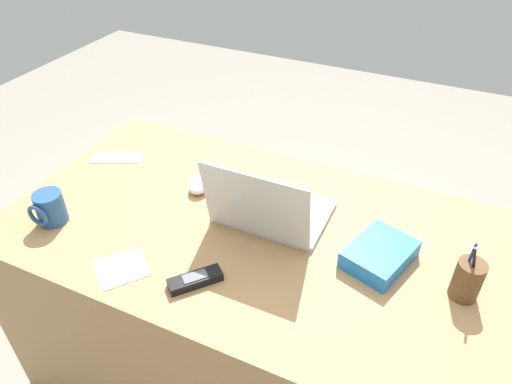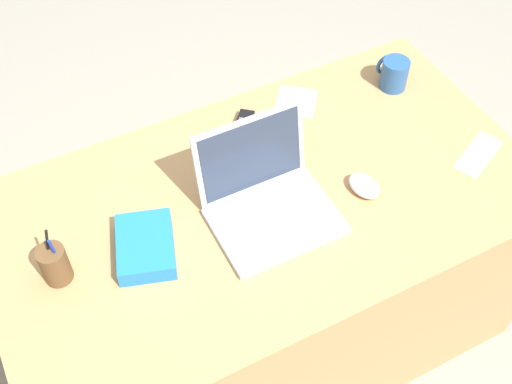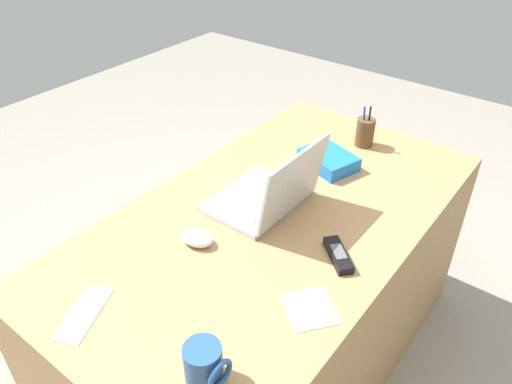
{
  "view_description": "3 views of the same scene",
  "coord_description": "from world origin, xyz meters",
  "px_view_note": "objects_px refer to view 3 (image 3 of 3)",
  "views": [
    {
      "loc": [
        -0.43,
        0.93,
        1.62
      ],
      "look_at": [
        0.02,
        -0.03,
        0.82
      ],
      "focal_mm": 32.98,
      "sensor_mm": 36.0,
      "label": 1
    },
    {
      "loc": [
        -0.53,
        -0.97,
        2.07
      ],
      "look_at": [
        -0.04,
        -0.02,
        0.78
      ],
      "focal_mm": 45.85,
      "sensor_mm": 36.0,
      "label": 2
    },
    {
      "loc": [
        1.01,
        0.7,
        1.65
      ],
      "look_at": [
        0.02,
        -0.06,
        0.78
      ],
      "focal_mm": 34.79,
      "sensor_mm": 36.0,
      "label": 3
    }
  ],
  "objects_px": {
    "coffee_mug_white": "(205,365)",
    "snack_bag": "(328,160)",
    "laptop": "(268,194)",
    "cordless_phone": "(338,255)",
    "computer_mouse": "(197,238)",
    "pen_holder": "(365,132)"
  },
  "relations": [
    {
      "from": "laptop",
      "to": "pen_holder",
      "type": "bearing_deg",
      "value": 174.58
    },
    {
      "from": "computer_mouse",
      "to": "snack_bag",
      "type": "bearing_deg",
      "value": 163.22
    },
    {
      "from": "cordless_phone",
      "to": "snack_bag",
      "type": "relative_size",
      "value": 0.71
    },
    {
      "from": "pen_holder",
      "to": "snack_bag",
      "type": "bearing_deg",
      "value": -7.8
    },
    {
      "from": "pen_holder",
      "to": "snack_bag",
      "type": "height_order",
      "value": "pen_holder"
    },
    {
      "from": "pen_holder",
      "to": "snack_bag",
      "type": "distance_m",
      "value": 0.22
    },
    {
      "from": "coffee_mug_white",
      "to": "pen_holder",
      "type": "distance_m",
      "value": 1.15
    },
    {
      "from": "snack_bag",
      "to": "pen_holder",
      "type": "bearing_deg",
      "value": 172.2
    },
    {
      "from": "coffee_mug_white",
      "to": "cordless_phone",
      "type": "relative_size",
      "value": 0.73
    },
    {
      "from": "pen_holder",
      "to": "snack_bag",
      "type": "xyz_separation_m",
      "value": [
        0.22,
        -0.03,
        -0.03
      ]
    },
    {
      "from": "cordless_phone",
      "to": "pen_holder",
      "type": "height_order",
      "value": "pen_holder"
    },
    {
      "from": "coffee_mug_white",
      "to": "snack_bag",
      "type": "distance_m",
      "value": 0.94
    },
    {
      "from": "laptop",
      "to": "snack_bag",
      "type": "height_order",
      "value": "laptop"
    },
    {
      "from": "computer_mouse",
      "to": "pen_holder",
      "type": "xyz_separation_m",
      "value": [
        -0.81,
        0.11,
        0.04
      ]
    },
    {
      "from": "snack_bag",
      "to": "coffee_mug_white",
      "type": "bearing_deg",
      "value": 14.81
    },
    {
      "from": "cordless_phone",
      "to": "computer_mouse",
      "type": "bearing_deg",
      "value": -61.52
    },
    {
      "from": "laptop",
      "to": "snack_bag",
      "type": "bearing_deg",
      "value": 176.14
    },
    {
      "from": "laptop",
      "to": "pen_holder",
      "type": "xyz_separation_m",
      "value": [
        -0.55,
        0.05,
        0.01
      ]
    },
    {
      "from": "cordless_phone",
      "to": "pen_holder",
      "type": "bearing_deg",
      "value": -158.49
    },
    {
      "from": "computer_mouse",
      "to": "cordless_phone",
      "type": "xyz_separation_m",
      "value": [
        -0.19,
        0.35,
        -0.01
      ]
    },
    {
      "from": "computer_mouse",
      "to": "coffee_mug_white",
      "type": "distance_m",
      "value": 0.45
    },
    {
      "from": "coffee_mug_white",
      "to": "snack_bag",
      "type": "relative_size",
      "value": 0.52
    }
  ]
}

